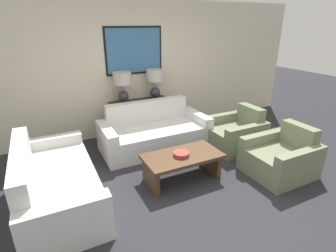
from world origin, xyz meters
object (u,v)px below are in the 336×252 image
(armchair_near_camera, at_px, (281,158))
(couch_by_side, at_px, (55,184))
(console_table, at_px, (141,118))
(table_lamp_right, at_px, (155,80))
(couch_by_back_wall, at_px, (154,133))
(coffee_table, at_px, (182,161))
(table_lamp_left, at_px, (122,83))
(armchair_near_back_wall, at_px, (235,134))
(decorative_bowl, at_px, (181,154))

(armchair_near_camera, bearing_deg, couch_by_side, 166.02)
(console_table, relative_size, table_lamp_right, 2.00)
(couch_by_back_wall, relative_size, coffee_table, 1.72)
(table_lamp_left, distance_m, couch_by_side, 2.36)
(armchair_near_back_wall, bearing_deg, table_lamp_left, 141.46)
(decorative_bowl, xyz_separation_m, armchair_near_back_wall, (1.48, 0.55, -0.18))
(decorative_bowl, height_order, armchair_near_back_wall, armchair_near_back_wall)
(table_lamp_left, height_order, coffee_table, table_lamp_left)
(couch_by_side, bearing_deg, table_lamp_right, 37.18)
(couch_by_back_wall, height_order, armchair_near_back_wall, couch_by_back_wall)
(table_lamp_left, height_order, decorative_bowl, table_lamp_left)
(couch_by_side, distance_m, armchair_near_back_wall, 3.21)
(console_table, distance_m, table_lamp_right, 0.83)
(console_table, height_order, decorative_bowl, console_table)
(couch_by_side, xyz_separation_m, decorative_bowl, (1.72, -0.28, 0.16))
(console_table, relative_size, table_lamp_left, 2.00)
(couch_by_back_wall, bearing_deg, console_table, 90.00)
(table_lamp_right, relative_size, armchair_near_back_wall, 0.65)
(coffee_table, bearing_deg, armchair_near_back_wall, 20.18)
(coffee_table, bearing_deg, couch_by_side, 171.44)
(couch_by_side, height_order, armchair_near_back_wall, couch_by_side)
(table_lamp_right, bearing_deg, couch_by_side, -142.82)
(decorative_bowl, bearing_deg, armchair_near_back_wall, 20.52)
(table_lamp_right, xyz_separation_m, couch_by_back_wall, (-0.34, -0.70, -0.84))
(console_table, height_order, table_lamp_right, table_lamp_right)
(table_lamp_right, relative_size, couch_by_side, 0.31)
(couch_by_side, height_order, armchair_near_camera, couch_by_side)
(coffee_table, relative_size, armchair_near_camera, 1.24)
(table_lamp_right, bearing_deg, armchair_near_camera, -67.00)
(table_lamp_left, distance_m, armchair_near_camera, 3.11)
(table_lamp_right, height_order, armchair_near_camera, table_lamp_right)
(couch_by_side, bearing_deg, decorative_bowl, -9.37)
(coffee_table, relative_size, decorative_bowl, 4.84)
(table_lamp_right, distance_m, armchair_near_camera, 2.78)
(table_lamp_left, xyz_separation_m, couch_by_back_wall, (0.34, -0.70, -0.84))
(table_lamp_left, bearing_deg, armchair_near_back_wall, -38.54)
(table_lamp_right, bearing_deg, armchair_near_back_wall, -52.96)
(table_lamp_right, relative_size, armchair_near_camera, 0.65)
(table_lamp_left, bearing_deg, coffee_table, -81.94)
(couch_by_back_wall, relative_size, armchair_near_camera, 2.13)
(table_lamp_right, bearing_deg, decorative_bowl, -103.03)
(table_lamp_left, relative_size, decorative_bowl, 2.55)
(coffee_table, height_order, armchair_near_back_wall, armchair_near_back_wall)
(coffee_table, relative_size, armchair_near_back_wall, 1.24)
(couch_by_back_wall, xyz_separation_m, armchair_near_camera, (1.38, -1.74, -0.02))
(table_lamp_right, bearing_deg, console_table, 180.00)
(table_lamp_right, xyz_separation_m, couch_by_side, (-2.16, -1.64, -0.84))
(decorative_bowl, relative_size, armchair_near_camera, 0.26)
(table_lamp_left, relative_size, armchair_near_back_wall, 0.65)
(table_lamp_left, relative_size, coffee_table, 0.53)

